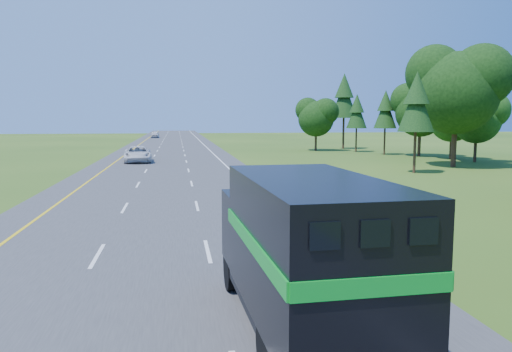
% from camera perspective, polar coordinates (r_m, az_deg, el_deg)
% --- Properties ---
extents(road, '(15.00, 260.00, 0.04)m').
position_cam_1_polar(road, '(55.96, -9.90, 1.86)').
color(road, '#38383A').
rests_on(road, ground).
extents(lane_markings, '(11.15, 260.00, 0.01)m').
position_cam_1_polar(lane_markings, '(55.95, -9.90, 1.88)').
color(lane_markings, yellow).
rests_on(lane_markings, road).
extents(tree_wall_right, '(16.00, 100.00, 12.00)m').
position_cam_1_polar(tree_wall_right, '(43.75, 26.31, 7.81)').
color(tree_wall_right, '#113E10').
rests_on(tree_wall_right, ground).
extents(horse_truck, '(2.68, 7.79, 3.41)m').
position_cam_1_polar(horse_truck, '(10.40, 5.35, -8.54)').
color(horse_truck, black).
rests_on(horse_truck, road).
extents(white_suv, '(3.16, 6.10, 1.64)m').
position_cam_1_polar(white_suv, '(53.29, -13.38, 2.45)').
color(white_suv, silver).
rests_on(white_suv, road).
extents(far_car, '(1.81, 4.47, 1.52)m').
position_cam_1_polar(far_car, '(118.82, -11.47, 4.67)').
color(far_car, silver).
rests_on(far_car, road).
extents(delineator, '(0.09, 0.05, 1.08)m').
position_cam_1_polar(delineator, '(23.27, 9.58, -3.37)').
color(delineator, '#ED5B0C').
rests_on(delineator, ground).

